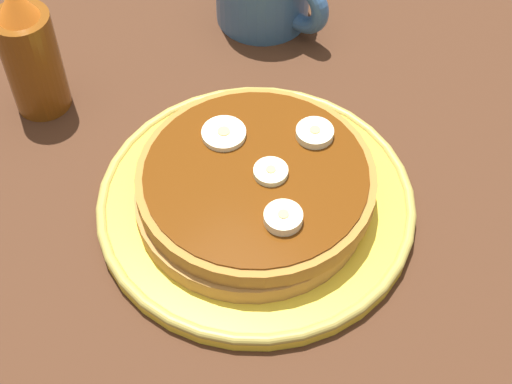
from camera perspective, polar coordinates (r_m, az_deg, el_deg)
ground_plane at (r=63.65cm, az=0.00°, el=-2.06°), size 140.00×140.00×3.00cm
plate at (r=61.79cm, az=0.00°, el=-0.80°), size 25.11×25.11×1.51cm
pancake_stack at (r=59.90cm, az=-0.35°, el=0.16°), size 18.85×18.34×3.34cm
banana_slice_0 at (r=58.62cm, az=1.08°, el=1.44°), size 2.63×2.63×0.73cm
banana_slice_1 at (r=61.22cm, az=4.29°, el=4.27°), size 2.96×2.96×0.92cm
banana_slice_2 at (r=61.20cm, az=-2.36°, el=4.23°), size 3.49×3.49×0.70cm
banana_slice_3 at (r=55.87cm, az=1.99°, el=-1.92°), size 2.82×2.82×1.03cm
syrup_bottle at (r=68.90cm, az=-16.09°, el=9.56°), size 4.81×4.81×12.54cm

